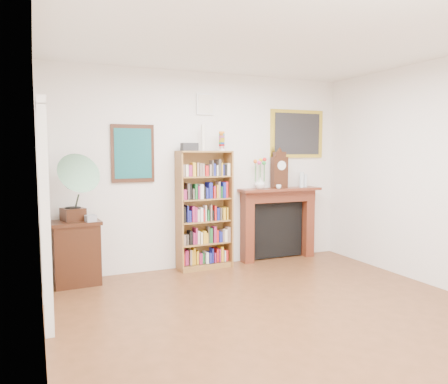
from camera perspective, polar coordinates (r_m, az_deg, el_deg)
name	(u,v)px	position (r m, az deg, el deg)	size (l,w,h in m)	color
room	(302,182)	(4.12, 10.11, 1.30)	(4.51, 5.01, 2.81)	#543219
door_casing	(44,194)	(4.64, -22.51, -0.28)	(0.08, 1.02, 2.17)	white
teal_poster	(133,153)	(6.03, -11.82, 4.95)	(0.58, 0.04, 0.78)	black
small_picture	(205,104)	(6.36, -2.46, 11.39)	(0.26, 0.04, 0.30)	white
gilt_painting	(297,134)	(7.04, 9.51, 7.49)	(0.95, 0.04, 0.75)	gold
bookshelf	(205,203)	(6.22, -2.56, -1.48)	(0.79, 0.32, 1.94)	brown
side_cabinet	(76,253)	(5.85, -18.73, -7.54)	(0.60, 0.43, 0.81)	black
fireplace	(278,217)	(6.85, 7.02, -3.30)	(1.32, 0.33, 1.11)	#542413
gramophone	(73,184)	(5.63, -19.12, 1.03)	(0.67, 0.76, 0.84)	black
cd_stack	(91,218)	(5.66, -17.02, -3.31)	(0.12, 0.12, 0.08)	silver
mantel_clock	(279,171)	(6.75, 7.24, 2.79)	(0.24, 0.15, 0.56)	black
flower_vase	(260,183)	(6.58, 4.70, 1.16)	(0.16, 0.16, 0.17)	silver
teacup	(279,187)	(6.63, 7.15, 0.70)	(0.08, 0.08, 0.06)	white
bottle_left	(302,180)	(6.93, 10.11, 1.60)	(0.07, 0.07, 0.24)	silver
bottle_right	(305,181)	(7.00, 10.58, 1.46)	(0.06, 0.06, 0.20)	silver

